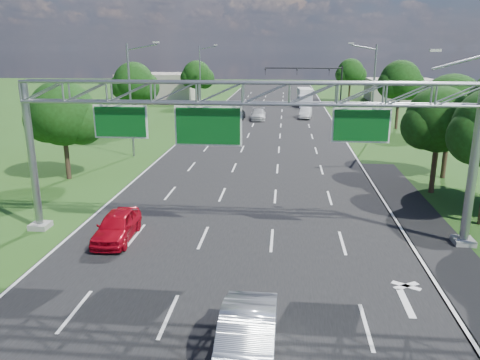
# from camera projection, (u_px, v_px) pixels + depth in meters

# --- Properties ---
(ground) EXTENTS (220.00, 220.00, 0.00)m
(ground) POSITION_uv_depth(u_px,v_px,m) (258.00, 159.00, 42.08)
(ground) COLOR #284C17
(ground) RESTS_ON ground
(road) EXTENTS (18.00, 180.00, 0.02)m
(road) POSITION_uv_depth(u_px,v_px,m) (258.00, 159.00, 42.08)
(road) COLOR black
(road) RESTS_ON ground
(road_flare) EXTENTS (3.00, 30.00, 0.02)m
(road_flare) POSITION_uv_depth(u_px,v_px,m) (425.00, 229.00, 25.81)
(road_flare) COLOR black
(road_flare) RESTS_ON ground
(sign_gantry) EXTENTS (23.50, 1.00, 9.56)m
(sign_gantry) POSITION_uv_depth(u_px,v_px,m) (245.00, 105.00, 22.93)
(sign_gantry) COLOR gray
(sign_gantry) RESTS_ON ground
(traffic_signal) EXTENTS (12.21, 0.24, 7.00)m
(traffic_signal) POSITION_uv_depth(u_px,v_px,m) (319.00, 77.00, 73.51)
(traffic_signal) COLOR black
(traffic_signal) RESTS_ON ground
(streetlight_l_near) EXTENTS (2.97, 0.22, 10.16)m
(streetlight_l_near) POSITION_uv_depth(u_px,v_px,m) (132.00, 95.00, 41.61)
(streetlight_l_near) COLOR gray
(streetlight_l_near) RESTS_ON ground
(streetlight_l_far) EXTENTS (2.97, 0.22, 10.16)m
(streetlight_l_far) POSITION_uv_depth(u_px,v_px,m) (201.00, 74.00, 75.14)
(streetlight_l_far) COLOR gray
(streetlight_l_far) RESTS_ON ground
(streetlight_r_mid) EXTENTS (2.97, 0.22, 10.16)m
(streetlight_r_mid) POSITION_uv_depth(u_px,v_px,m) (372.00, 88.00, 49.10)
(streetlight_r_mid) COLOR gray
(streetlight_r_mid) RESTS_ON ground
(tree_verge_la) EXTENTS (5.76, 4.80, 7.40)m
(tree_verge_la) POSITION_uv_depth(u_px,v_px,m) (64.00, 116.00, 34.45)
(tree_verge_la) COLOR #2D2116
(tree_verge_la) RESTS_ON ground
(tree_verge_lb) EXTENTS (5.76, 4.80, 8.06)m
(tree_verge_lb) POSITION_uv_depth(u_px,v_px,m) (135.00, 84.00, 56.49)
(tree_verge_lb) COLOR #2D2116
(tree_verge_lb) RESTS_ON ground
(tree_verge_lc) EXTENTS (5.76, 4.80, 7.62)m
(tree_verge_lc) POSITION_uv_depth(u_px,v_px,m) (197.00, 76.00, 80.28)
(tree_verge_lc) COLOR #2D2116
(tree_verge_lc) RESTS_ON ground
(tree_verge_rd) EXTENTS (5.76, 4.80, 8.28)m
(tree_verge_rd) POSITION_uv_depth(u_px,v_px,m) (401.00, 82.00, 56.34)
(tree_verge_rd) COLOR #2D2116
(tree_verge_rd) RESTS_ON ground
(tree_verge_re) EXTENTS (5.76, 4.80, 7.84)m
(tree_verge_re) POSITION_uv_depth(u_px,v_px,m) (351.00, 73.00, 85.38)
(tree_verge_re) COLOR #2D2116
(tree_verge_re) RESTS_ON ground
(building_left) EXTENTS (14.00, 10.00, 5.00)m
(building_left) POSITION_uv_depth(u_px,v_px,m) (158.00, 87.00, 89.42)
(building_left) COLOR #A69C8B
(building_left) RESTS_ON ground
(building_right) EXTENTS (12.00, 9.00, 4.00)m
(building_right) POSITION_uv_depth(u_px,v_px,m) (400.00, 90.00, 89.13)
(building_right) COLOR #A69C8B
(building_right) RESTS_ON ground
(red_coupe) EXTENTS (1.93, 4.41, 1.48)m
(red_coupe) POSITION_uv_depth(u_px,v_px,m) (117.00, 226.00, 24.15)
(red_coupe) COLOR #B60819
(red_coupe) RESTS_ON ground
(silver_sedan) EXTENTS (1.80, 5.09, 1.67)m
(silver_sedan) POSITION_uv_depth(u_px,v_px,m) (247.00, 342.00, 14.47)
(silver_sedan) COLOR silver
(silver_sedan) RESTS_ON ground
(car_queue_a) EXTENTS (2.15, 5.01, 1.44)m
(car_queue_a) POSITION_uv_depth(u_px,v_px,m) (258.00, 114.00, 65.04)
(car_queue_a) COLOR silver
(car_queue_a) RESTS_ON ground
(car_queue_c) EXTENTS (1.72, 4.10, 1.38)m
(car_queue_c) POSITION_uv_depth(u_px,v_px,m) (239.00, 114.00, 65.42)
(car_queue_c) COLOR black
(car_queue_c) RESTS_ON ground
(car_queue_d) EXTENTS (2.03, 4.56, 1.46)m
(car_queue_d) POSITION_uv_depth(u_px,v_px,m) (306.00, 113.00, 66.47)
(car_queue_d) COLOR silver
(car_queue_d) RESTS_ON ground
(box_truck) EXTENTS (2.56, 7.69, 2.86)m
(box_truck) POSITION_uv_depth(u_px,v_px,m) (305.00, 97.00, 81.43)
(box_truck) COLOR white
(box_truck) RESTS_ON ground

